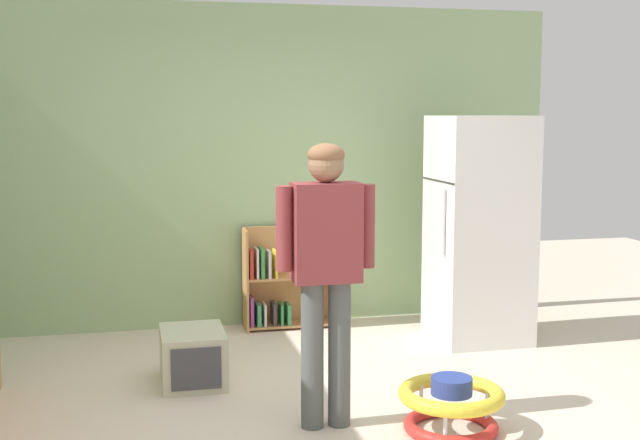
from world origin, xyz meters
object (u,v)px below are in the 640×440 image
object	(u,v)px
bookshelf	(284,284)
pet_carrier	(193,357)
refrigerator	(479,229)
standing_person	(326,259)
baby_walker	(451,405)

from	to	relation	value
bookshelf	pet_carrier	xyz separation A→B (m)	(-0.87, -1.32, -0.19)
refrigerator	standing_person	size ratio (longest dim) A/B	1.09
standing_person	pet_carrier	xyz separation A→B (m)	(-0.69, 0.95, -0.80)
standing_person	pet_carrier	bearing A→B (deg)	125.94
bookshelf	standing_person	world-z (taller)	standing_person
refrigerator	pet_carrier	size ratio (longest dim) A/B	3.22
baby_walker	refrigerator	bearing A→B (deg)	62.21
baby_walker	pet_carrier	world-z (taller)	pet_carrier
bookshelf	baby_walker	xyz separation A→B (m)	(0.49, -2.52, -0.21)
refrigerator	bookshelf	xyz separation A→B (m)	(-1.43, 0.74, -0.52)
refrigerator	standing_person	bearing A→B (deg)	-136.43
bookshelf	standing_person	xyz separation A→B (m)	(-0.18, -2.27, 0.61)
bookshelf	pet_carrier	size ratio (longest dim) A/B	1.54
refrigerator	pet_carrier	world-z (taller)	refrigerator
standing_person	baby_walker	size ratio (longest dim) A/B	2.71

